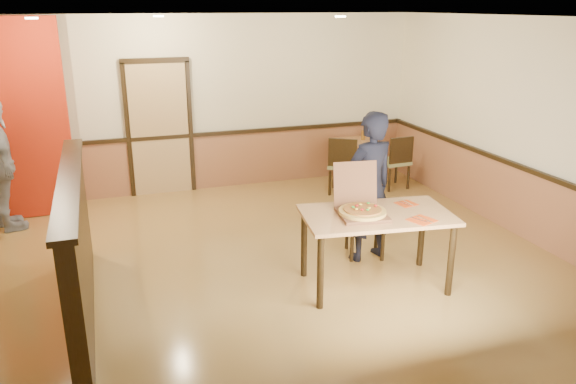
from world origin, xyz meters
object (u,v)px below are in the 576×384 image
at_px(side_chair_left, 344,163).
at_px(main_table, 376,223).
at_px(side_table, 355,150).
at_px(pizza_box, 361,209).
at_px(side_chair_right, 396,160).
at_px(passerby, 0,165).
at_px(diner_chair, 364,215).
at_px(condiment, 363,135).
at_px(diner, 369,187).

bearing_deg(side_chair_left, main_table, 105.08).
relative_size(side_table, pizza_box, 1.14).
relative_size(side_chair_right, side_table, 1.25).
height_order(main_table, passerby, passerby).
bearing_deg(side_chair_right, diner_chair, 48.78).
height_order(side_chair_left, condiment, side_chair_left).
bearing_deg(diner_chair, side_chair_left, 87.58).
xyz_separation_m(main_table, side_chair_right, (1.90, 2.96, -0.23)).
distance_m(main_table, pizza_box, 0.25).
xyz_separation_m(side_table, pizza_box, (-1.62, -3.55, 0.36)).
distance_m(diner_chair, side_chair_right, 2.70).
height_order(side_chair_left, diner, diner).
bearing_deg(condiment, side_chair_right, -63.28).
height_order(side_chair_right, diner, diner).
bearing_deg(passerby, condiment, -105.36).
distance_m(side_chair_right, passerby, 5.90).
xyz_separation_m(side_chair_right, condiment, (-0.31, 0.62, 0.31)).
xyz_separation_m(side_table, diner, (-1.21, -2.91, 0.35)).
height_order(diner_chair, side_chair_right, diner_chair).
distance_m(main_table, side_chair_left, 3.13).
relative_size(pizza_box, condiment, 3.83).
xyz_separation_m(side_chair_left, condiment, (0.63, 0.61, 0.28)).
height_order(side_table, condiment, condiment).
bearing_deg(diner_chair, pizza_box, -104.20).
distance_m(main_table, diner_chair, 0.88).
bearing_deg(diner_chair, condiment, 79.80).
bearing_deg(diner, main_table, 58.18).
bearing_deg(diner, pizza_box, 44.91).
height_order(main_table, side_chair_left, side_chair_left).
bearing_deg(side_chair_right, main_table, 53.31).
bearing_deg(side_chair_left, diner, 105.62).
bearing_deg(pizza_box, side_chair_left, 77.26).
bearing_deg(main_table, passerby, 150.00).
distance_m(side_chair_right, side_table, 0.77).
distance_m(diner_chair, pizza_box, 0.99).
height_order(side_chair_left, side_table, side_chair_left).
xyz_separation_m(diner_chair, condiment, (1.32, 2.77, 0.30)).
distance_m(main_table, side_table, 3.86).
bearing_deg(side_chair_right, diner, 50.09).
distance_m(side_chair_left, side_chair_right, 0.94).
relative_size(main_table, diner_chair, 1.83).
bearing_deg(main_table, diner_chair, 79.26).
xyz_separation_m(passerby, condiment, (5.58, 0.53, -0.11)).
relative_size(diner, pizza_box, 2.86).
height_order(diner_chair, pizza_box, pizza_box).
height_order(main_table, condiment, condiment).
height_order(side_chair_right, passerby, passerby).
xyz_separation_m(side_chair_right, diner, (-1.66, -2.30, 0.41)).
bearing_deg(main_table, pizza_box, 179.32).
height_order(side_chair_left, pizza_box, pizza_box).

